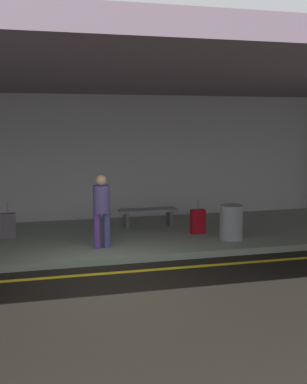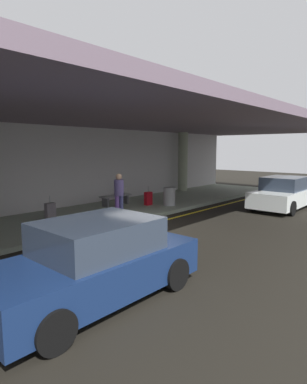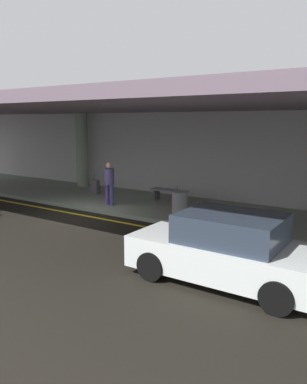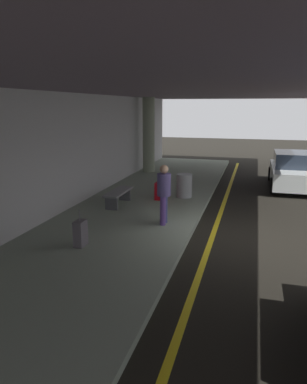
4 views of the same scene
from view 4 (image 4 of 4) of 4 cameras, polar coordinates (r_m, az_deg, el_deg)
The scene contains 12 objects.
ground_plane at distance 9.99m, azimuth 11.98°, elevation -6.80°, with size 60.00×60.00×0.00m, color black.
sidewalk at distance 10.58m, azimuth -5.04°, elevation -4.97°, with size 26.00×4.20×0.15m, color gray.
lane_stripe_yellow at distance 10.02m, azimuth 9.31°, elevation -6.59°, with size 26.00×0.14×0.01m, color yellow.
support_column_left_mid at distance 18.17m, azimuth -0.76°, elevation 8.90°, with size 0.59×0.59×3.65m, color gray.
ceiling_overhang at distance 9.89m, azimuth -2.69°, elevation 16.57°, with size 28.00×13.20×0.30m, color slate.
terminal_back_wall at distance 11.15m, azimuth -16.17°, elevation 5.14°, with size 26.00×0.30×3.80m, color #B1AFB1.
car_white at distance 16.45m, azimuth 21.11°, elevation 3.09°, with size 4.10×1.92×1.50m.
traveler_with_luggage at distance 10.04m, azimuth 1.64°, elevation 0.23°, with size 0.38×0.38×1.68m.
suitcase_upright_primary at distance 8.81m, azimuth -11.39°, elevation -6.35°, with size 0.36×0.22×0.90m.
suitcase_upright_secondary at distance 12.85m, azimuth 0.81°, elevation 0.18°, with size 0.36×0.22×0.90m.
bench_metal at distance 12.20m, azimuth -5.52°, elevation -0.41°, with size 1.60×0.50×0.48m.
trash_bin_steel at distance 13.20m, azimuth 4.83°, elevation 0.99°, with size 0.56×0.56×0.85m, color gray.
Camera 4 is at (-9.38, -0.48, 3.40)m, focal length 34.04 mm.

